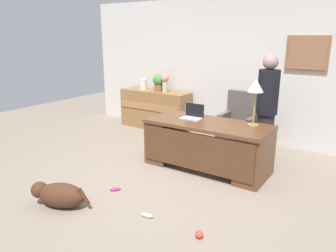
# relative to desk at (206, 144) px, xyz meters

# --- Properties ---
(ground_plane) EXTENTS (12.00, 12.00, 0.00)m
(ground_plane) POSITION_rel_desk_xyz_m (-0.30, -0.82, -0.40)
(ground_plane) COLOR gray
(back_wall) EXTENTS (7.00, 0.16, 2.70)m
(back_wall) POSITION_rel_desk_xyz_m (-0.29, 1.78, 0.95)
(back_wall) COLOR silver
(back_wall) RESTS_ON ground_plane
(desk) EXTENTS (1.86, 0.81, 0.74)m
(desk) POSITION_rel_desk_xyz_m (0.00, 0.00, 0.00)
(desk) COLOR brown
(desk) RESTS_ON ground_plane
(credenza) EXTENTS (1.59, 0.50, 0.83)m
(credenza) POSITION_rel_desk_xyz_m (-2.00, 1.43, 0.01)
(credenza) COLOR olive
(credenza) RESTS_ON ground_plane
(armchair) EXTENTS (0.60, 0.59, 1.05)m
(armchair) POSITION_rel_desk_xyz_m (0.12, 1.04, 0.07)
(armchair) COLOR #564C47
(armchair) RESTS_ON ground_plane
(person_standing) EXTENTS (0.32, 0.32, 1.73)m
(person_standing) POSITION_rel_desk_xyz_m (0.67, 0.67, 0.50)
(person_standing) COLOR #262323
(person_standing) RESTS_ON ground_plane
(dog_lying) EXTENTS (0.73, 0.49, 0.30)m
(dog_lying) POSITION_rel_desk_xyz_m (-0.93, -2.02, -0.25)
(dog_lying) COLOR #472819
(dog_lying) RESTS_ON ground_plane
(laptop) EXTENTS (0.32, 0.22, 0.22)m
(laptop) POSITION_rel_desk_xyz_m (-0.31, 0.11, 0.39)
(laptop) COLOR #B2B5BA
(laptop) RESTS_ON desk
(desk_lamp) EXTENTS (0.22, 0.22, 0.67)m
(desk_lamp) POSITION_rel_desk_xyz_m (0.63, 0.21, 0.87)
(desk_lamp) COLOR #9E8447
(desk_lamp) RESTS_ON desk
(vase_with_flowers) EXTENTS (0.17, 0.17, 0.38)m
(vase_with_flowers) POSITION_rel_desk_xyz_m (-1.74, 1.43, 0.65)
(vase_with_flowers) COLOR #BEB899
(vase_with_flowers) RESTS_ON credenza
(vase_empty) EXTENTS (0.16, 0.16, 0.23)m
(vase_empty) POSITION_rel_desk_xyz_m (-2.32, 1.43, 0.54)
(vase_empty) COLOR silver
(vase_empty) RESTS_ON credenza
(potted_plant) EXTENTS (0.24, 0.24, 0.36)m
(potted_plant) POSITION_rel_desk_xyz_m (-1.91, 1.43, 0.62)
(potted_plant) COLOR brown
(potted_plant) RESTS_ON credenza
(dog_toy_ball) EXTENTS (0.08, 0.08, 0.08)m
(dog_toy_ball) POSITION_rel_desk_xyz_m (0.78, -1.64, -0.36)
(dog_toy_ball) COLOR #E53F33
(dog_toy_ball) RESTS_ON ground_plane
(dog_toy_bone) EXTENTS (0.16, 0.08, 0.05)m
(dog_toy_bone) POSITION_rel_desk_xyz_m (0.09, -1.63, -0.38)
(dog_toy_bone) COLOR beige
(dog_toy_bone) RESTS_ON ground_plane
(dog_toy_plush) EXTENTS (0.13, 0.14, 0.05)m
(dog_toy_plush) POSITION_rel_desk_xyz_m (-0.65, -1.34, -0.38)
(dog_toy_plush) COLOR #D8338C
(dog_toy_plush) RESTS_ON ground_plane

